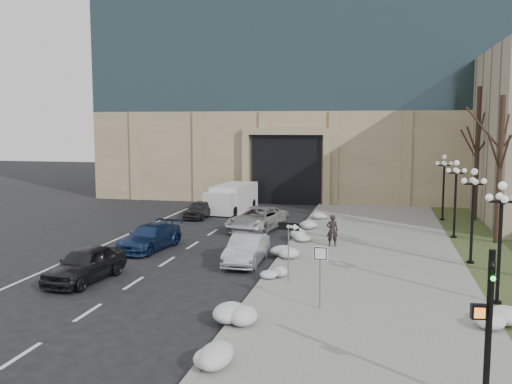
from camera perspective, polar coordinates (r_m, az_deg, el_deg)
ground at (r=18.20m, az=-0.77°, el=-15.34°), size 160.00×160.00×0.00m
sidewalk at (r=31.18m, az=11.43°, el=-5.96°), size 9.00×40.00×0.12m
curb at (r=31.55m, az=3.19°, el=-5.67°), size 0.30×40.00×0.14m
grass_strip at (r=31.79m, az=23.29°, el=-6.16°), size 4.00×40.00×0.10m
office_tower at (r=61.41m, az=6.90°, el=17.63°), size 40.00×24.70×36.00m
car_a at (r=26.25m, az=-16.71°, el=-6.93°), size 2.30×4.68×1.54m
car_b at (r=28.29m, az=-0.95°, el=-5.76°), size 1.54×4.39×1.44m
car_c at (r=31.95m, az=-10.58°, el=-4.47°), size 2.62×5.02×1.39m
car_d at (r=36.98m, az=0.14°, el=-2.72°), size 3.68×5.93×1.53m
car_e at (r=42.19m, az=-5.72°, el=-1.75°), size 1.60×3.79×1.28m
pedestrian at (r=32.01m, az=7.63°, el=-3.84°), size 0.68×0.48×1.76m
box_truck at (r=45.37m, az=-2.44°, el=-0.65°), size 2.88×6.75×2.08m
one_way_sign at (r=24.32m, az=3.62°, el=-4.21°), size 0.99×0.45×2.70m
keep_sign at (r=21.06m, az=6.44°, el=-7.15°), size 0.53×0.07×2.45m
traffic_signal at (r=14.85m, az=22.09°, el=-12.93°), size 0.68×0.90×3.97m
snow_clump_a at (r=16.80m, az=-3.76°, el=-16.19°), size 1.10×1.60×0.36m
snow_clump_b at (r=20.17m, az=-1.61°, el=-12.20°), size 1.10×1.60×0.36m
snow_clump_c at (r=25.17m, az=1.84°, el=-8.33°), size 1.10×1.60×0.36m
snow_clump_d at (r=29.49m, az=2.81°, el=-6.09°), size 1.10×1.60×0.36m
snow_clump_e at (r=33.69m, az=4.19°, el=-4.48°), size 1.10×1.60×0.36m
snow_clump_f at (r=37.29m, az=5.68°, el=-3.40°), size 1.10×1.60×0.36m
snow_clump_g at (r=41.63m, az=6.38°, el=-2.35°), size 1.10×1.60×0.36m
snow_clump_h at (r=21.35m, az=23.04°, el=-11.66°), size 1.10×1.60×0.36m
lamppost_a at (r=23.19m, az=23.26°, el=-3.17°), size 1.18×1.18×4.76m
lamppost_b at (r=29.52m, az=20.88°, el=-1.04°), size 1.18×1.18×4.76m
lamppost_c at (r=35.92m, az=19.34°, el=0.33°), size 1.18×1.18×4.76m
lamppost_d at (r=42.34m, az=18.27°, el=1.29°), size 1.18×1.18×4.76m
tree_mid at (r=35.11m, az=23.27°, el=4.01°), size 3.20×3.20×8.50m
tree_far at (r=42.97m, az=21.29°, el=5.36°), size 3.20×3.20×9.50m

